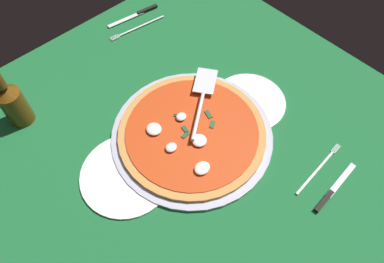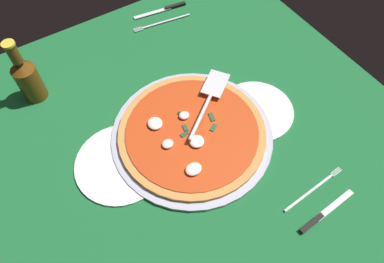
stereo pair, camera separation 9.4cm
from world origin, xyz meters
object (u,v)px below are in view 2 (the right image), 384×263
object	(u,v)px
pizza_server	(208,99)
place_setting_near	(318,203)
dinner_plate_left	(121,163)
beer_bottle	(27,78)
dinner_plate_right	(256,111)
place_setting_far	(164,16)
pizza	(192,132)

from	to	relation	value
pizza_server	place_setting_near	size ratio (longest dim) A/B	1.12
dinner_plate_left	beer_bottle	world-z (taller)	beer_bottle
dinner_plate_right	place_setting_far	distance (cm)	49.01
pizza	dinner_plate_right	bearing A→B (deg)	-7.90
pizza	pizza_server	bearing A→B (deg)	31.90
dinner_plate_left	pizza_server	world-z (taller)	pizza_server
dinner_plate_left	place_setting_far	size ratio (longest dim) A/B	1.07
beer_bottle	pizza_server	bearing A→B (deg)	-37.84
beer_bottle	dinner_plate_left	bearing A→B (deg)	-72.50
dinner_plate_left	place_setting_near	world-z (taller)	place_setting_near
place_setting_far	pizza	bearing A→B (deg)	77.10
pizza	place_setting_near	bearing A→B (deg)	-64.66
dinner_plate_right	place_setting_near	distance (cm)	29.80
beer_bottle	place_setting_near	bearing A→B (deg)	-56.27
place_setting_near	dinner_plate_left	bearing A→B (deg)	131.99
dinner_plate_right	pizza	xyz separation A→B (cm)	(-19.73, 2.74, 1.62)
dinner_plate_right	place_setting_far	world-z (taller)	place_setting_far
place_setting_near	place_setting_far	distance (cm)	78.48
beer_bottle	dinner_plate_right	bearing A→B (deg)	-37.71
pizza	dinner_plate_left	bearing A→B (deg)	172.60
dinner_plate_left	place_setting_near	bearing A→B (deg)	-44.84
dinner_plate_right	pizza	size ratio (longest dim) A/B	0.53
place_setting_near	beer_bottle	xyz separation A→B (cm)	(-45.45, 68.07, 7.49)
dinner_plate_right	pizza_server	distance (cm)	14.20
pizza_server	beer_bottle	distance (cm)	49.61
pizza	beer_bottle	size ratio (longest dim) A/B	1.93
dinner_plate_left	pizza_server	distance (cm)	29.00
place_setting_near	place_setting_far	size ratio (longest dim) A/B	0.90
dinner_plate_left	pizza_server	xyz separation A→B (cm)	(28.58, 2.96, 3.93)
dinner_plate_right	pizza	distance (cm)	19.99
dinner_plate_right	place_setting_far	size ratio (longest dim) A/B	0.95
dinner_plate_right	place_setting_far	xyz separation A→B (cm)	(-1.79, 48.97, -0.15)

